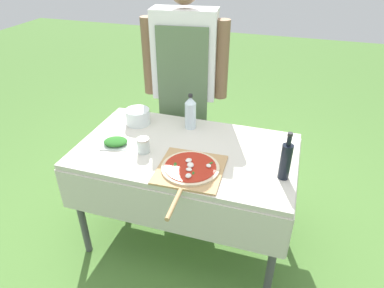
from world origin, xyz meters
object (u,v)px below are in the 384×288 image
at_px(water_bottle, 190,112).
at_px(herb_container, 116,142).
at_px(person_cook, 185,76).
at_px(prep_table, 186,160).
at_px(oil_bottle, 286,161).
at_px(pizza_on_peel, 190,170).
at_px(sauce_jar, 143,146).
at_px(mixing_tub, 138,117).

distance_m(water_bottle, herb_container, 0.53).
bearing_deg(person_cook, prep_table, 101.20).
relative_size(oil_bottle, herb_container, 1.37).
bearing_deg(pizza_on_peel, prep_table, 110.93).
bearing_deg(prep_table, person_cook, 108.91).
relative_size(person_cook, sauce_jar, 17.76).
bearing_deg(person_cook, herb_container, 63.25).
distance_m(pizza_on_peel, water_bottle, 0.52).
bearing_deg(herb_container, water_bottle, 42.95).
bearing_deg(herb_container, prep_table, 11.73).
distance_m(prep_table, sauce_jar, 0.29).
bearing_deg(person_cook, oil_bottle, 130.59).
distance_m(oil_bottle, water_bottle, 0.76).
bearing_deg(water_bottle, sauce_jar, -115.30).
distance_m(prep_table, water_bottle, 0.34).
relative_size(prep_table, oil_bottle, 4.84).
relative_size(prep_table, herb_container, 6.61).
bearing_deg(prep_table, water_bottle, 102.05).
relative_size(prep_table, sauce_jar, 14.41).
bearing_deg(herb_container, sauce_jar, -6.63).
relative_size(person_cook, herb_container, 8.14).
bearing_deg(oil_bottle, mixing_tub, 161.97).
distance_m(prep_table, mixing_tub, 0.50).
bearing_deg(oil_bottle, prep_table, 168.55).
height_order(prep_table, oil_bottle, oil_bottle).
xyz_separation_m(oil_bottle, sauce_jar, (-0.84, 0.01, -0.07)).
bearing_deg(oil_bottle, pizza_on_peel, -168.68).
bearing_deg(prep_table, herb_container, -168.27).
bearing_deg(herb_container, pizza_on_peel, -13.77).
bearing_deg(pizza_on_peel, sauce_jar, 159.80).
bearing_deg(mixing_tub, sauce_jar, -59.92).
height_order(oil_bottle, water_bottle, oil_bottle).
xyz_separation_m(prep_table, water_bottle, (-0.06, 0.27, 0.21)).
distance_m(person_cook, herb_container, 0.76).
bearing_deg(oil_bottle, person_cook, 138.31).
relative_size(oil_bottle, water_bottle, 1.14).
distance_m(mixing_tub, sauce_jar, 0.38).
bearing_deg(person_cook, water_bottle, 106.36).
bearing_deg(herb_container, oil_bottle, -1.66).
xyz_separation_m(person_cook, sauce_jar, (-0.03, -0.71, -0.19)).
xyz_separation_m(prep_table, oil_bottle, (0.60, -0.12, 0.20)).
bearing_deg(water_bottle, mixing_tub, -171.85).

